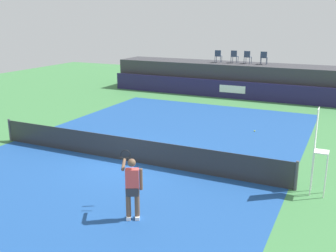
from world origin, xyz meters
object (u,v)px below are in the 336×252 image
tennis_player (132,186)px  net_post_near (10,130)px  spectator_chair_left (234,56)px  tennis_ball (254,131)px  spectator_chair_right (264,57)px  spectator_chair_far_left (218,56)px  umpire_chair (318,146)px  net_post_far (296,176)px  spectator_chair_center (248,57)px

tennis_player → net_post_near: bearing=156.0°
net_post_near → tennis_player: tennis_player is taller
tennis_player → spectator_chair_left: bearing=98.1°
tennis_player → tennis_ball: 10.03m
spectator_chair_right → net_post_near: 17.49m
net_post_near → tennis_player: 9.40m
spectator_chair_right → tennis_player: 19.32m
tennis_ball → spectator_chair_far_left: bearing=118.5°
umpire_chair → tennis_player: umpire_chair is taller
umpire_chair → net_post_far: (-0.55, 0.00, -1.09)m
umpire_chair → net_post_near: umpire_chair is taller
spectator_chair_center → umpire_chair: (6.13, -15.38, -1.11)m
spectator_chair_far_left → spectator_chair_left: bearing=12.6°
net_post_far → spectator_chair_right: bearing=106.1°
umpire_chair → tennis_ball: 7.12m
net_post_near → net_post_far: size_ratio=1.00×
umpire_chair → tennis_player: size_ratio=1.56×
spectator_chair_right → net_post_far: spectator_chair_right is taller
spectator_chair_center → net_post_near: 16.97m
net_post_far → tennis_ball: 6.72m
spectator_chair_right → umpire_chair: size_ratio=0.32×
net_post_far → tennis_player: 5.42m
tennis_player → spectator_chair_center: bearing=95.2°
net_post_near → spectator_chair_center: bearing=66.1°
umpire_chair → spectator_chair_right: bearing=108.0°
spectator_chair_left → net_post_near: 16.64m
umpire_chair → net_post_far: bearing=179.9°
spectator_chair_far_left → spectator_chair_center: (2.09, 0.22, 0.00)m
net_post_far → spectator_chair_far_left: bearing=116.8°
spectator_chair_left → tennis_ball: (3.79, -9.30, -2.66)m
tennis_ball → spectator_chair_right: bearing=100.3°
spectator_chair_right → tennis_ball: spectator_chair_right is taller
spectator_chair_center → spectator_chair_left: bearing=177.9°
spectator_chair_right → net_post_far: bearing=-73.9°
spectator_chair_left → spectator_chair_center: size_ratio=1.00×
spectator_chair_left → tennis_ball: size_ratio=13.06×
umpire_chair → tennis_ball: bearing=118.4°
spectator_chair_left → net_post_near: size_ratio=0.89×
spectator_chair_center → net_post_far: spectator_chair_center is taller
spectator_chair_right → net_post_near: size_ratio=0.89×
spectator_chair_right → umpire_chair: bearing=-72.0°
spectator_chair_right → tennis_ball: size_ratio=13.06×
umpire_chair → tennis_player: (-4.37, -3.82, -0.63)m
spectator_chair_far_left → net_post_far: bearing=-63.2°
net_post_far → tennis_player: size_ratio=0.56×
umpire_chair → tennis_ball: umpire_chair is taller
net_post_far → umpire_chair: bearing=-0.1°
spectator_chair_far_left → tennis_ball: spectator_chair_far_left is taller
spectator_chair_left → spectator_chair_center: same height
spectator_chair_left → tennis_player: 19.50m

